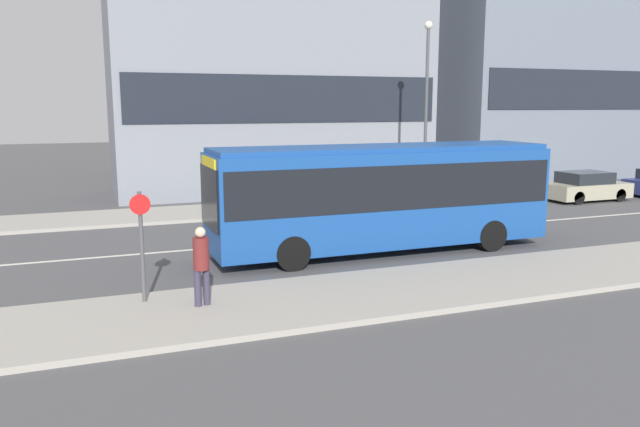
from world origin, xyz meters
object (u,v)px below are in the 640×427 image
at_px(city_bus, 381,191).
at_px(pedestrian_near_stop, 201,261).
at_px(bus_stop_sign, 141,238).
at_px(street_lamp, 427,95).
at_px(parked_car_0, 586,187).

distance_m(city_bus, pedestrian_near_stop, 7.11).
bearing_deg(city_bus, pedestrian_near_stop, -154.59).
bearing_deg(pedestrian_near_stop, city_bus, -159.27).
distance_m(pedestrian_near_stop, bus_stop_sign, 1.43).
height_order(city_bus, pedestrian_near_stop, city_bus).
distance_m(city_bus, bus_stop_sign, 7.79).
xyz_separation_m(pedestrian_near_stop, bus_stop_sign, (-1.15, 0.73, 0.46)).
relative_size(city_bus, street_lamp, 1.32).
bearing_deg(city_bus, bus_stop_sign, -163.57).
relative_size(bus_stop_sign, street_lamp, 0.31).
xyz_separation_m(parked_car_0, pedestrian_near_stop, (-19.61, -9.41, 0.47)).
xyz_separation_m(bus_stop_sign, street_lamp, (13.24, 10.56, 3.27)).
xyz_separation_m(city_bus, bus_stop_sign, (-7.23, -2.89, -0.28)).
xyz_separation_m(city_bus, parked_car_0, (13.53, 5.79, -1.21)).
bearing_deg(street_lamp, bus_stop_sign, -141.42).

